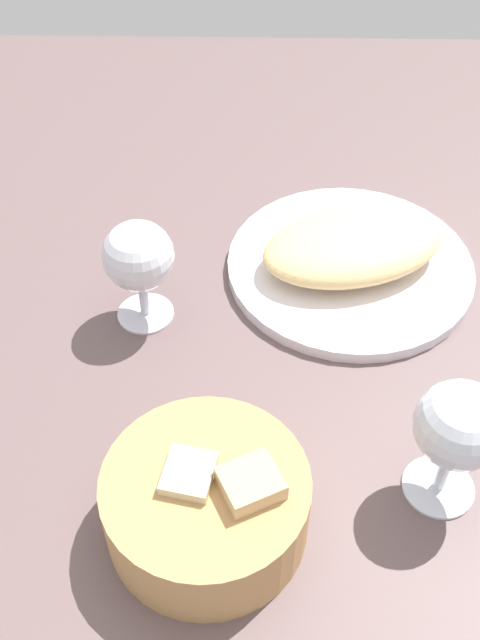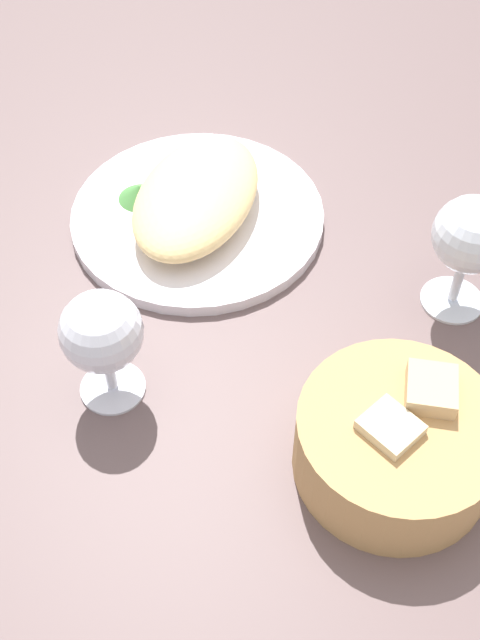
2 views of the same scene
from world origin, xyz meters
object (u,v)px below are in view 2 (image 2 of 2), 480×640
at_px(wine_glass_near, 102,335).
at_px(wine_glass_far, 471,239).
at_px(plate, 198,216).
at_px(bread_basket, 397,442).

relative_size(wine_glass_near, wine_glass_far, 0.92).
xyz_separation_m(plate, bread_basket, (0.15, 0.32, 0.03)).
distance_m(plate, wine_glass_far, 0.30).
bearing_deg(wine_glass_far, wine_glass_near, -36.53).
height_order(bread_basket, wine_glass_near, wine_glass_near).
relative_size(plate, wine_glass_near, 2.29).
xyz_separation_m(bread_basket, wine_glass_near, (0.08, -0.25, 0.04)).
bearing_deg(bread_basket, wine_glass_near, -72.15).
distance_m(plate, bread_basket, 0.35).
height_order(plate, bread_basket, bread_basket).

